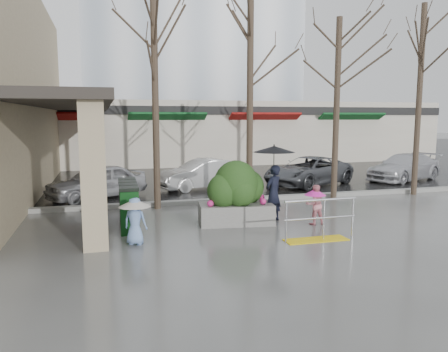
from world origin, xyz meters
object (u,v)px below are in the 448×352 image
handrail (319,225)px  car_d (404,167)px  woman (274,176)px  news_boxes (128,204)px  tree_east (422,53)px  car_c (308,171)px  tree_mideast (338,64)px  child_pink (315,202)px  car_a (97,182)px  child_blue (135,215)px  tree_west (154,51)px  tree_midwest (250,50)px  planter (236,193)px  car_b (203,174)px

handrail → car_d: car_d is taller
woman → news_boxes: woman is taller
news_boxes → tree_east: bearing=12.2°
car_c → tree_mideast: bearing=-37.3°
child_pink → car_a: bearing=-41.3°
tree_mideast → car_c: size_ratio=1.43×
tree_east → child_blue: (-11.00, -3.97, -4.68)m
tree_west → car_c: size_ratio=1.50×
tree_midwest → car_c: bearing=40.1°
tree_west → handrail: bearing=-55.0°
child_pink → car_c: car_c is taller
child_pink → child_blue: child_blue is taller
tree_east → tree_midwest: bearing=180.0°
tree_east → car_a: (-11.94, 2.43, -4.75)m
tree_west → tree_east: tree_east is taller
child_blue → news_boxes: news_boxes is taller
tree_east → planter: tree_east is taller
tree_east → car_a: size_ratio=1.95×
child_pink → car_d: car_d is taller
woman → child_pink: bearing=114.8°
tree_east → tree_mideast: bearing=180.0°
child_blue → car_a: size_ratio=0.31×
tree_west → tree_east: size_ratio=0.94×
child_pink → woman: bearing=-31.4°
planter → car_d: size_ratio=0.50×
tree_east → car_d: (2.17, 3.40, -4.75)m
woman → news_boxes: (-4.08, 0.54, -0.72)m
car_c → car_d: (5.09, 0.13, 0.00)m
tree_west → car_c: tree_west is taller
car_a → car_b: 4.39m
tree_midwest → child_blue: size_ratio=6.17×
tree_east → woman: tree_east is taller
news_boxes → car_b: 6.55m
woman → child_blue: woman is taller
tree_mideast → woman: 5.62m
car_a → car_c: same height
car_b → car_d: 9.85m
car_b → car_c: (4.76, -0.23, 0.00)m
tree_midwest → tree_mideast: size_ratio=1.08×
handrail → car_b: 8.36m
handrail → tree_midwest: (-0.16, 4.80, 4.86)m
tree_mideast → planter: tree_mideast is taller
handrail → woman: size_ratio=0.85×
handrail → tree_midwest: bearing=91.9°
handrail → planter: size_ratio=0.87×
tree_mideast → tree_east: tree_east is taller
handrail → car_c: bearing=65.2°
car_b → car_d: (9.85, -0.10, 0.00)m
tree_east → car_c: bearing=131.8°
tree_east → news_boxes: tree_east is taller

